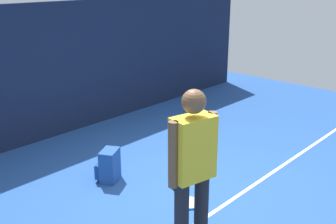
# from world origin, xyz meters

# --- Properties ---
(ground_plane) EXTENTS (12.00, 12.00, 0.00)m
(ground_plane) POSITION_xyz_m (0.00, 0.00, 0.00)
(ground_plane) COLOR #234C93
(back_fence) EXTENTS (10.00, 0.10, 2.23)m
(back_fence) POSITION_xyz_m (0.00, 3.00, 1.12)
(back_fence) COLOR #141E38
(back_fence) RESTS_ON ground
(court_line) EXTENTS (9.00, 0.05, 0.00)m
(court_line) POSITION_xyz_m (0.00, -0.47, 0.00)
(court_line) COLOR white
(court_line) RESTS_ON ground
(tennis_player) EXTENTS (0.52, 0.30, 1.70)m
(tennis_player) POSITION_xyz_m (-0.92, -0.76, 0.97)
(tennis_player) COLOR black
(tennis_player) RESTS_ON ground
(tennis_racket) EXTENTS (0.41, 0.64, 0.03)m
(tennis_racket) POSITION_xyz_m (-0.18, -0.10, 0.01)
(tennis_racket) COLOR black
(tennis_racket) RESTS_ON ground
(backpack) EXTENTS (0.36, 0.37, 0.44)m
(backpack) POSITION_xyz_m (-0.47, 1.04, 0.21)
(backpack) COLOR #1E478C
(backpack) RESTS_ON ground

